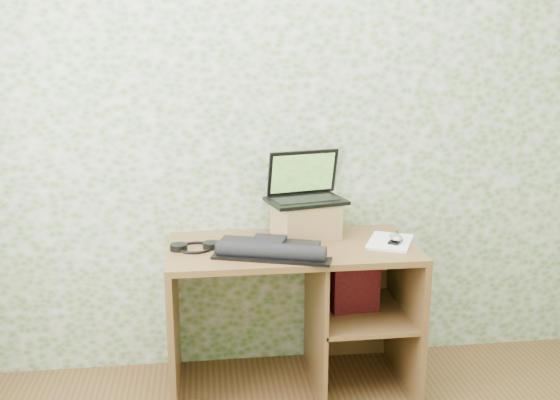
{
  "coord_description": "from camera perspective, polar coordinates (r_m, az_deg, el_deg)",
  "views": [
    {
      "loc": [
        -0.42,
        -1.42,
        1.69
      ],
      "look_at": [
        -0.07,
        1.39,
        0.99
      ],
      "focal_mm": 40.0,
      "sensor_mm": 36.0,
      "label": 1
    }
  ],
  "objects": [
    {
      "name": "wall_back",
      "position": [
        3.22,
        0.38,
        6.87
      ],
      "size": [
        3.5,
        0.0,
        3.5
      ],
      "primitive_type": "plane",
      "rotation": [
        1.57,
        0.0,
        0.0
      ],
      "color": "silver",
      "rests_on": "ground"
    },
    {
      "name": "desk",
      "position": [
        3.17,
        2.45,
        -8.6
      ],
      "size": [
        1.2,
        0.6,
        0.75
      ],
      "color": "brown",
      "rests_on": "floor"
    },
    {
      "name": "riser",
      "position": [
        3.16,
        2.36,
        -1.79
      ],
      "size": [
        0.35,
        0.31,
        0.18
      ],
      "primitive_type": "cube",
      "rotation": [
        0.0,
        0.0,
        0.24
      ],
      "color": "#9E7946",
      "rests_on": "desk"
    },
    {
      "name": "laptop",
      "position": [
        3.17,
        2.27,
        0.99
      ],
      "size": [
        0.43,
        0.35,
        0.25
      ],
      "rotation": [
        0.0,
        0.0,
        0.24
      ],
      "color": "black",
      "rests_on": "riser"
    },
    {
      "name": "keyboard",
      "position": [
        2.9,
        -0.95,
        -4.5
      ],
      "size": [
        0.55,
        0.43,
        0.08
      ],
      "rotation": [
        0.0,
        0.0,
        -0.32
      ],
      "color": "black",
      "rests_on": "desk"
    },
    {
      "name": "headphones",
      "position": [
        3.01,
        -7.76,
        -4.26
      ],
      "size": [
        0.24,
        0.18,
        0.03
      ],
      "rotation": [
        0.0,
        0.0,
        0.08
      ],
      "color": "black",
      "rests_on": "desk"
    },
    {
      "name": "notepad",
      "position": [
        3.12,
        10.01,
        -3.79
      ],
      "size": [
        0.3,
        0.34,
        0.01
      ],
      "primitive_type": "cube",
      "rotation": [
        0.0,
        0.0,
        -0.44
      ],
      "color": "white",
      "rests_on": "desk"
    },
    {
      "name": "mouse",
      "position": [
        3.09,
        10.51,
        -3.55
      ],
      "size": [
        0.1,
        0.11,
        0.03
      ],
      "primitive_type": "ellipsoid",
      "rotation": [
        0.0,
        0.0,
        -0.6
      ],
      "color": "#B6B6B8",
      "rests_on": "notepad"
    },
    {
      "name": "pen",
      "position": [
        3.2,
        10.8,
        -3.16
      ],
      "size": [
        0.03,
        0.14,
        0.01
      ],
      "primitive_type": "cylinder",
      "rotation": [
        1.57,
        0.0,
        -0.16
      ],
      "color": "black",
      "rests_on": "notepad"
    },
    {
      "name": "red_box",
      "position": [
        3.17,
        6.93,
        -7.69
      ],
      "size": [
        0.24,
        0.09,
        0.28
      ],
      "primitive_type": "cube",
      "rotation": [
        0.0,
        0.0,
        0.08
      ],
      "color": "maroon",
      "rests_on": "desk"
    }
  ]
}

